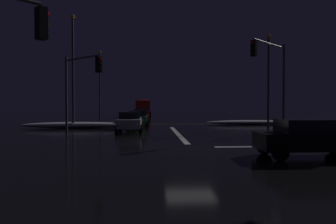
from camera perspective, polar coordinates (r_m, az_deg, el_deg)
name	(u,v)px	position (r m, az deg, el deg)	size (l,w,h in m)	color
ground	(190,148)	(16.90, 3.90, -6.26)	(120.00, 120.00, 0.10)	black
stop_line_north	(177,133)	(24.66, 1.64, -3.73)	(0.35, 13.41, 0.01)	white
centre_line_ns	(169,124)	(36.20, 0.10, -2.10)	(22.00, 0.15, 0.01)	yellow
snow_bank_left_curb	(78,125)	(31.20, -15.36, -2.19)	(10.23, 1.50, 0.56)	white
snow_bank_right_curb	(249,122)	(36.61, 13.85, -1.74)	(9.35, 1.50, 0.46)	white
sedan_silver	(130,121)	(26.67, -6.61, -1.63)	(2.02, 4.33, 1.57)	#B7B7BC
sedan_green	(138,118)	(32.19, -5.27, -1.11)	(2.02, 4.33, 1.57)	#14512D
sedan_red	(141,116)	(38.53, -4.71, -0.70)	(2.02, 4.33, 1.57)	maroon
sedan_white	(140,114)	(44.48, -4.82, -0.42)	(2.02, 4.33, 1.57)	silver
sedan_gray	(141,113)	(51.19, -4.66, -0.19)	(2.02, 4.33, 1.57)	slate
box_truck	(143,107)	(58.95, -4.27, 0.90)	(2.68, 8.28, 3.08)	red
sedan_black_crossing	(308,138)	(14.86, 22.98, -4.12)	(4.33, 2.02, 1.57)	black
traffic_signal_nw	(80,79)	(24.18, -14.98, 5.51)	(3.14, 3.14, 5.73)	#4C4C51
traffic_signal_ne	(273,69)	(25.20, 17.63, 7.03)	(3.78, 3.78, 6.78)	#4C4C51
streetlamp_left_far	(100,80)	(46.70, -11.70, 5.38)	(0.44, 0.44, 9.56)	#424247
streetlamp_right_near	(268,74)	(32.15, 16.98, 6.32)	(0.44, 0.44, 8.63)	#424247
streetlamp_left_near	(73,64)	(31.06, -16.12, 8.03)	(0.44, 0.44, 10.23)	#424247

